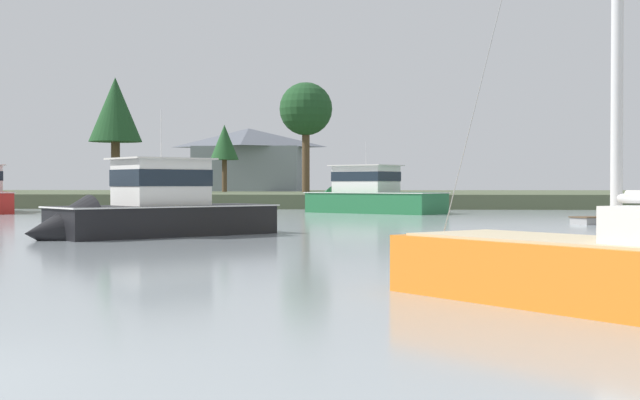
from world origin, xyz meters
name	(u,v)px	position (x,y,z in m)	size (l,w,h in m)	color
far_shore_bank	(330,197)	(0.00, 82.11, 0.54)	(208.41, 50.63, 1.09)	#4C563D
dinghy_grey	(602,221)	(15.58, 33.96, 0.12)	(3.08, 2.39, 0.49)	gray
cruiser_black	(143,218)	(-3.07, 22.94, 0.64)	(8.58, 8.29, 5.55)	black
cruiser_green	(362,201)	(4.04, 49.41, 0.73)	(10.33, 8.33, 5.84)	#236B3D
shore_tree_inland_b	(306,110)	(-2.04, 77.00, 9.04)	(5.14, 5.14, 10.64)	brown
shore_tree_left_mid	(115,111)	(-19.96, 74.09, 8.83)	(5.01, 5.01, 10.94)	brown
shore_tree_right	(224,143)	(-10.48, 79.53, 5.98)	(2.88, 2.88, 6.75)	brown
cottage_eastern	(249,159)	(-9.73, 90.63, 4.75)	(12.61, 8.25, 7.08)	gray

